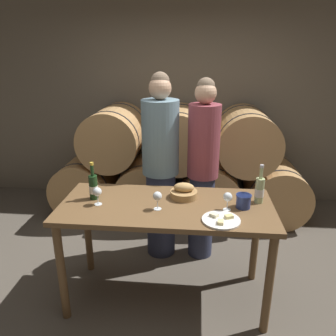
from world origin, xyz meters
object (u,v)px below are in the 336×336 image
wine_bottle_red (93,187)px  bread_basket (184,192)px  wine_bottle_white (259,190)px  person_right (203,170)px  wine_glass_left (157,197)px  person_left (161,168)px  cheese_plate (221,220)px  blue_crock (244,201)px  tasting_table (166,218)px  wine_glass_center (228,197)px  wine_glass_far_left (97,192)px

wine_bottle_red → bread_basket: bearing=7.1°
wine_bottle_white → bread_basket: size_ratio=1.43×
person_right → wine_glass_left: person_right is taller
person_left → cheese_plate: bearing=-59.4°
person_right → blue_crock: person_right is taller
tasting_table → wine_bottle_white: (0.72, 0.11, 0.22)m
wine_glass_center → wine_bottle_white: bearing=31.4°
bread_basket → cheese_plate: (0.28, -0.37, -0.04)m
tasting_table → person_left: person_left is taller
person_left → person_right: bearing=0.0°
person_left → wine_glass_center: size_ratio=12.85×
wine_bottle_red → wine_glass_left: size_ratio=2.17×
tasting_table → person_left: size_ratio=0.91×
wine_bottle_red → wine_glass_center: wine_bottle_red is taller
bread_basket → wine_glass_center: 0.39m
wine_bottle_white → wine_glass_left: bearing=-166.2°
blue_crock → bread_basket: bearing=162.5°
blue_crock → wine_glass_far_left: 1.12m
blue_crock → cheese_plate: blue_crock is taller
person_left → bread_basket: person_left is taller
person_left → person_right: (0.41, 0.00, -0.01)m
person_left → blue_crock: bearing=-43.5°
blue_crock → bread_basket: bread_basket is taller
person_left → blue_crock: (0.71, -0.68, -0.00)m
blue_crock → bread_basket: 0.48m
cheese_plate → wine_glass_center: 0.21m
cheese_plate → wine_glass_left: bearing=163.3°
wine_glass_center → wine_bottle_red: bearing=174.4°
tasting_table → person_right: bearing=66.9°
bread_basket → wine_glass_left: size_ratio=1.54×
wine_bottle_red → wine_bottle_white: wine_bottle_white is taller
person_right → wine_glass_far_left: person_right is taller
wine_glass_left → bread_basket: bearing=50.6°
bread_basket → wine_glass_left: (-0.19, -0.23, 0.06)m
tasting_table → wine_bottle_red: wine_bottle_red is taller
person_left → person_right: person_left is taller
cheese_plate → wine_glass_far_left: size_ratio=1.91×
wine_bottle_red → wine_glass_left: 0.55m
wine_bottle_white → cheese_plate: size_ratio=1.15×
tasting_table → wine_glass_far_left: wine_glass_far_left is taller
person_right → wine_bottle_white: person_right is taller
wine_glass_left → wine_glass_center: 0.52m
cheese_plate → bread_basket: bearing=127.3°
blue_crock → cheese_plate: (-0.18, -0.22, -0.05)m
blue_crock → bread_basket: (-0.46, 0.15, -0.01)m
blue_crock → wine_glass_far_left: wine_glass_far_left is taller
tasting_table → wine_glass_center: 0.52m
wine_glass_left → wine_glass_far_left: bearing=175.6°
wine_bottle_red → wine_glass_left: (0.53, -0.14, -0.00)m
wine_bottle_red → wine_glass_far_left: size_ratio=2.17×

